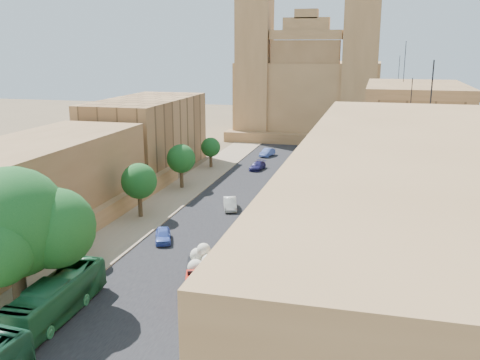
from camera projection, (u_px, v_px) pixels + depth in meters
The scene contains 32 objects.
ground at pixel (124, 359), 29.78m from camera, with size 260.00×260.00×0.00m, color brown.
road_surface at pixel (249, 207), 57.96m from camera, with size 14.00×140.00×0.01m, color black.
sidewalk_east at pixel (338, 214), 55.67m from camera, with size 5.00×140.00×0.01m, color #8C765B.
sidewalk_west at pixel (167, 201), 60.26m from camera, with size 5.00×140.00×0.01m, color #8C765B.
kerb_east at pixel (314, 211), 56.26m from camera, with size 0.25×140.00×0.12m, color #8C765B.
kerb_west at pixel (188, 202), 59.64m from camera, with size 0.25×140.00×0.12m, color #8C765B.
townhouse_a at pixel (444, 315), 21.55m from camera, with size 9.00×14.00×16.40m.
townhouse_b at pixel (419, 224), 34.89m from camera, with size 9.00×14.00×14.90m.
townhouse_c at pixel (410, 162), 47.73m from camera, with size 9.00×14.00×17.40m.
townhouse_d at pixel (403, 143), 61.07m from camera, with size 9.00×14.00×15.90m.
west_wall at pixel (99, 218), 51.37m from camera, with size 1.00×40.00×1.80m, color olive.
west_building_low at pixel (33, 186), 50.02m from camera, with size 10.00×28.00×8.40m, color brown.
west_building_mid at pixel (147, 135), 74.25m from camera, with size 10.00×22.00×10.00m, color #9F7448.
church at pixel (309, 87), 101.32m from camera, with size 28.00×22.50×36.30m.
ficus_tree at pixel (14, 227), 34.44m from camera, with size 9.56×8.80×9.56m.
street_tree_a at pixel (76, 226), 42.75m from camera, with size 2.88×2.88×4.42m.
street_tree_b at pixel (139, 181), 53.84m from camera, with size 3.62×3.62×5.57m.
street_tree_c at pixel (181, 159), 65.14m from camera, with size 3.51×3.51×5.40m.
street_tree_d at pixel (211, 147), 76.59m from camera, with size 2.79×2.79×4.28m.
red_truck at pixel (204, 277), 36.49m from camera, with size 4.08×6.71×3.71m.
olive_pickup at pixel (297, 231), 47.86m from camera, with size 2.56×4.37×1.69m.
bus_green_north at pixel (56, 298), 34.14m from camera, with size 2.21×9.45×2.63m, color #22673B.
bus_red_east at pixel (261, 237), 45.09m from camera, with size 2.23×9.52×2.65m, color maroon.
bus_cream_east at pixel (303, 189), 59.72m from camera, with size 2.45×10.46×2.91m, color beige.
car_blue_a at pixel (163, 235), 47.62m from camera, with size 1.37×3.40×1.16m, color #4160C2.
car_white_a at pixel (230, 204), 57.10m from camera, with size 1.30×3.73×1.23m, color beige.
car_cream at pixel (285, 211), 54.60m from camera, with size 2.05×4.44×1.23m, color beige.
car_dkblue at pixel (257, 166), 75.47m from camera, with size 1.56×3.83×1.11m, color #1C1B53.
car_white_b at pixel (298, 194), 60.70m from camera, with size 1.61×4.01×1.37m, color silver.
car_blue_b at pixel (267, 152), 84.67m from camera, with size 1.29×3.69×1.21m, color #3E57A5.
pedestrian_a at pixel (309, 272), 39.23m from camera, with size 0.60×0.39×1.63m, color #2A2A2C.
pedestrian_c at pixel (315, 258), 41.47m from camera, with size 1.12×0.47×1.91m, color #2F2E35.
Camera 1 is at (12.86, -24.01, 16.94)m, focal length 40.00 mm.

